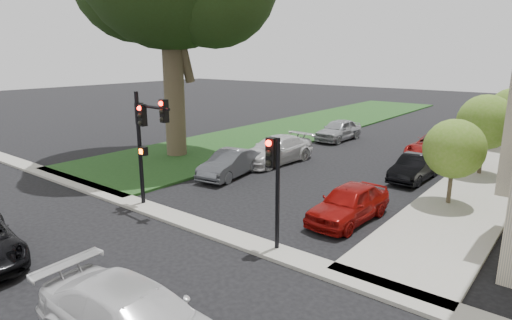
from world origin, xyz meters
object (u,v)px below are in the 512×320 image
Objects in this scene: car_parked_3 at (463,137)px; traffic_signal_main at (145,129)px; car_parked_7 at (339,130)px; car_parked_4 at (486,121)px; car_parked_0 at (349,203)px; car_parked_1 at (414,168)px; car_parked_2 at (437,147)px; small_tree_b at (486,122)px; small_tree_c at (511,109)px; car_parked_6 at (276,150)px; car_parked_5 at (230,164)px; traffic_signal_secondary at (274,173)px; small_tree_a at (454,149)px.

traffic_signal_main is at bearing -105.68° from car_parked_3.
car_parked_4 is at bearing 57.33° from car_parked_7.
car_parked_0 is 15.79m from car_parked_7.
traffic_signal_main is 1.13× the size of car_parked_0.
car_parked_1 is (7.25, 10.69, -2.62)m from traffic_signal_main.
car_parked_2 is at bearing 94.10° from car_parked_0.
car_parked_0 reaches higher than car_parked_1.
small_tree_b is 10.50m from car_parked_0.
car_parked_3 is at bearing 70.31° from traffic_signal_main.
small_tree_c is (0.00, 7.92, -0.11)m from small_tree_b.
car_parked_4 is at bearing 99.91° from small_tree_b.
traffic_signal_main reaches higher than car_parked_4.
car_parked_3 is at bearing -149.50° from small_tree_c.
car_parked_6 is (-9.87, -12.39, -1.92)m from small_tree_c.
car_parked_7 is at bearing 167.30° from car_parked_2.
car_parked_1 is at bearing -99.26° from car_parked_4.
car_parked_3 is (-0.02, 9.53, 0.14)m from car_parked_1.
car_parked_1 is 9.29m from car_parked_5.
car_parked_5 is at bearing -113.33° from car_parked_3.
small_tree_b is 1.13× the size of traffic_signal_secondary.
car_parked_4 is 13.52m from car_parked_7.
small_tree_b is at bearing -37.43° from car_parked_2.
car_parked_0 is at bearing -21.90° from car_parked_5.
small_tree_a reaches higher than car_parked_1.
small_tree_b reaches higher than car_parked_3.
car_parked_4 is (-2.62, 7.09, -1.93)m from small_tree_c.
traffic_signal_main is (-9.63, -21.63, 0.58)m from small_tree_c.
car_parked_4 is at bearing 74.32° from car_parked_6.
traffic_signal_main is 8.44m from car_parked_0.
traffic_signal_secondary is at bearing -67.06° from car_parked_7.
traffic_signal_secondary is (6.37, -0.04, -0.67)m from traffic_signal_main.
traffic_signal_secondary reaches higher than car_parked_2.
small_tree_b is 7.92m from small_tree_c.
small_tree_c is 0.77× the size of car_parked_6.
car_parked_1 is 9.54m from car_parked_3.
traffic_signal_secondary is 20.36m from car_parked_3.
small_tree_c is 1.03× the size of car_parked_1.
car_parked_7 is at bearing 111.57° from traffic_signal_secondary.
traffic_signal_main is at bearing -94.87° from car_parked_5.
small_tree_b reaches higher than car_parked_2.
car_parked_6 is 1.17× the size of car_parked_7.
traffic_signal_secondary is 15.98m from car_parked_2.
car_parked_3 is (-2.39, 6.51, -2.02)m from small_tree_b.
car_parked_1 is 18.04m from car_parked_4.
car_parked_3 is 16.65m from car_parked_5.
traffic_signal_main reaches higher than traffic_signal_secondary.
traffic_signal_main reaches higher than car_parked_6.
small_tree_c is 0.77× the size of car_parked_4.
traffic_signal_main reaches higher than car_parked_1.
small_tree_b is 0.94× the size of car_parked_7.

